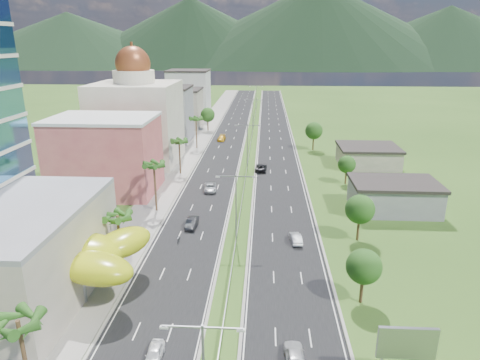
# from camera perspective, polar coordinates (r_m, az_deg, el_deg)

# --- Properties ---
(ground) EXTENTS (500.00, 500.00, 0.00)m
(ground) POSITION_cam_1_polar(r_m,az_deg,el_deg) (58.50, -1.19, -12.68)
(ground) COLOR #2D5119
(ground) RESTS_ON ground
(road_left) EXTENTS (11.00, 260.00, 0.04)m
(road_left) POSITION_cam_1_polar(r_m,az_deg,el_deg) (143.70, -1.36, 6.13)
(road_left) COLOR black
(road_left) RESTS_ON ground
(road_right) EXTENTS (11.00, 260.00, 0.04)m
(road_right) POSITION_cam_1_polar(r_m,az_deg,el_deg) (143.27, 4.67, 6.04)
(road_right) COLOR black
(road_right) RESTS_ON ground
(sidewalk_left) EXTENTS (7.00, 260.00, 0.12)m
(sidewalk_left) POSITION_cam_1_polar(r_m,az_deg,el_deg) (144.77, -5.13, 6.17)
(sidewalk_left) COLOR gray
(sidewalk_left) RESTS_ON ground
(median_guardrail) EXTENTS (0.10, 216.06, 0.76)m
(median_guardrail) POSITION_cam_1_polar(r_m,az_deg,el_deg) (125.60, 1.39, 4.65)
(median_guardrail) COLOR gray
(median_guardrail) RESTS_ON ground
(streetlight_median_b) EXTENTS (6.04, 0.25, 11.00)m
(streetlight_median_b) POSITION_cam_1_polar(r_m,az_deg,el_deg) (64.53, -0.53, -2.94)
(streetlight_median_b) COLOR gray
(streetlight_median_b) RESTS_ON ground
(streetlight_median_c) EXTENTS (6.04, 0.25, 11.00)m
(streetlight_median_c) POSITION_cam_1_polar(r_m,az_deg,el_deg) (102.80, 0.98, 5.10)
(streetlight_median_c) COLOR gray
(streetlight_median_c) RESTS_ON ground
(streetlight_median_d) EXTENTS (6.04, 0.25, 11.00)m
(streetlight_median_d) POSITION_cam_1_polar(r_m,az_deg,el_deg) (146.96, 1.73, 9.07)
(streetlight_median_d) COLOR gray
(streetlight_median_d) RESTS_ON ground
(streetlight_median_e) EXTENTS (6.04, 0.25, 11.00)m
(streetlight_median_e) POSITION_cam_1_polar(r_m,az_deg,el_deg) (191.51, 2.15, 11.19)
(streetlight_median_e) COLOR gray
(streetlight_median_e) RESTS_ON ground
(lime_canopy) EXTENTS (18.00, 15.00, 7.40)m
(lime_canopy) POSITION_cam_1_polar(r_m,az_deg,el_deg) (57.69, -22.04, -8.95)
(lime_canopy) COLOR #AEBA12
(lime_canopy) RESTS_ON ground
(pink_shophouse) EXTENTS (20.00, 15.00, 15.00)m
(pink_shophouse) POSITION_cam_1_polar(r_m,az_deg,el_deg) (90.95, -17.46, 3.00)
(pink_shophouse) COLOR #BF4E52
(pink_shophouse) RESTS_ON ground
(domed_building) EXTENTS (20.00, 20.00, 28.70)m
(domed_building) POSITION_cam_1_polar(r_m,az_deg,el_deg) (111.43, -13.58, 8.04)
(domed_building) COLOR beige
(domed_building) RESTS_ON ground
(midrise_grey) EXTENTS (16.00, 15.00, 16.00)m
(midrise_grey) POSITION_cam_1_polar(r_m,az_deg,el_deg) (135.52, -10.07, 8.56)
(midrise_grey) COLOR gray
(midrise_grey) RESTS_ON ground
(midrise_beige) EXTENTS (16.00, 15.00, 13.00)m
(midrise_beige) POSITION_cam_1_polar(r_m,az_deg,el_deg) (156.98, -8.22, 9.39)
(midrise_beige) COLOR #9D9481
(midrise_beige) RESTS_ON ground
(midrise_white) EXTENTS (16.00, 15.00, 18.00)m
(midrise_white) POSITION_cam_1_polar(r_m,az_deg,el_deg) (179.03, -6.80, 11.32)
(midrise_white) COLOR silver
(midrise_white) RESTS_ON ground
(billboard) EXTENTS (5.20, 0.35, 6.20)m
(billboard) POSITION_cam_1_polar(r_m,az_deg,el_deg) (42.98, 21.36, -19.79)
(billboard) COLOR gray
(billboard) RESTS_ON ground
(shed_near) EXTENTS (15.00, 10.00, 5.00)m
(shed_near) POSITION_cam_1_polar(r_m,az_deg,el_deg) (83.42, 19.80, -2.19)
(shed_near) COLOR gray
(shed_near) RESTS_ON ground
(shed_far) EXTENTS (14.00, 12.00, 4.40)m
(shed_far) POSITION_cam_1_polar(r_m,az_deg,el_deg) (111.71, 16.67, 2.99)
(shed_far) COLOR #9D9481
(shed_far) RESTS_ON ground
(palm_tree_a) EXTENTS (3.60, 3.60, 9.10)m
(palm_tree_a) POSITION_cam_1_polar(r_m,az_deg,el_deg) (40.68, -27.44, -16.84)
(palm_tree_a) COLOR #47301C
(palm_tree_a) RESTS_ON ground
(palm_tree_b) EXTENTS (3.60, 3.60, 8.10)m
(palm_tree_b) POSITION_cam_1_polar(r_m,az_deg,el_deg) (60.17, -16.01, -4.98)
(palm_tree_b) COLOR #47301C
(palm_tree_b) RESTS_ON ground
(palm_tree_c) EXTENTS (3.60, 3.60, 9.60)m
(palm_tree_c) POSITION_cam_1_polar(r_m,az_deg,el_deg) (77.71, -11.41, 1.75)
(palm_tree_c) COLOR #47301C
(palm_tree_c) RESTS_ON ground
(palm_tree_d) EXTENTS (3.60, 3.60, 8.60)m
(palm_tree_d) POSITION_cam_1_polar(r_m,az_deg,el_deg) (99.62, -8.12, 4.97)
(palm_tree_d) COLOR #47301C
(palm_tree_d) RESTS_ON ground
(palm_tree_e) EXTENTS (3.60, 3.60, 9.40)m
(palm_tree_e) POSITION_cam_1_polar(r_m,az_deg,el_deg) (123.57, -5.89, 7.97)
(palm_tree_e) COLOR #47301C
(palm_tree_e) RESTS_ON ground
(leafy_tree_lfar) EXTENTS (4.90, 4.90, 8.05)m
(leafy_tree_lfar) POSITION_cam_1_polar(r_m,az_deg,el_deg) (148.40, -4.33, 8.66)
(leafy_tree_lfar) COLOR #47301C
(leafy_tree_lfar) RESTS_ON ground
(leafy_tree_ra) EXTENTS (4.20, 4.20, 6.90)m
(leafy_tree_ra) POSITION_cam_1_polar(r_m,az_deg,el_deg) (52.98, 16.19, -11.05)
(leafy_tree_ra) COLOR #47301C
(leafy_tree_ra) RESTS_ON ground
(leafy_tree_rb) EXTENTS (4.55, 4.55, 7.47)m
(leafy_tree_rb) POSITION_cam_1_polar(r_m,az_deg,el_deg) (68.47, 15.70, -3.79)
(leafy_tree_rb) COLOR #47301C
(leafy_tree_rb) RESTS_ON ground
(leafy_tree_rc) EXTENTS (3.85, 3.85, 6.33)m
(leafy_tree_rc) POSITION_cam_1_polar(r_m,az_deg,el_deg) (95.32, 14.05, 2.03)
(leafy_tree_rc) COLOR #47301C
(leafy_tree_rc) RESTS_ON ground
(leafy_tree_rd) EXTENTS (4.90, 4.90, 8.05)m
(leafy_tree_rd) POSITION_cam_1_polar(r_m,az_deg,el_deg) (123.29, 9.82, 6.49)
(leafy_tree_rd) COLOR #47301C
(leafy_tree_rd) RESTS_ON ground
(mountain_ridge) EXTENTS (860.00, 140.00, 90.00)m
(mountain_ridge) POSITION_cam_1_polar(r_m,az_deg,el_deg) (504.06, 10.05, 14.50)
(mountain_ridge) COLOR black
(mountain_ridge) RESTS_ON ground
(car_white_near_left) EXTENTS (1.73, 4.00, 1.34)m
(car_white_near_left) POSITION_cam_1_polar(r_m,az_deg,el_deg) (46.00, -11.36, -21.79)
(car_white_near_left) COLOR white
(car_white_near_left) RESTS_ON road_left
(car_dark_left) EXTENTS (1.79, 4.74, 1.55)m
(car_dark_left) POSITION_cam_1_polar(r_m,az_deg,el_deg) (72.56, -6.45, -5.66)
(car_dark_left) COLOR black
(car_dark_left) RESTS_ON road_left
(car_silver_mid_left) EXTENTS (3.11, 5.62, 1.49)m
(car_silver_mid_left) POSITION_cam_1_polar(r_m,az_deg,el_deg) (89.12, -4.01, -1.00)
(car_silver_mid_left) COLOR #999CA0
(car_silver_mid_left) RESTS_ON road_left
(car_yellow_far_left) EXTENTS (2.42, 5.48, 1.56)m
(car_yellow_far_left) POSITION_cam_1_polar(r_m,az_deg,el_deg) (134.29, -2.47, 5.61)
(car_yellow_far_left) COLOR gold
(car_yellow_far_left) RESTS_ON road_left
(car_white_near_right) EXTENTS (2.18, 4.85, 1.62)m
(car_white_near_right) POSITION_cam_1_polar(r_m,az_deg,el_deg) (45.09, 7.33, -22.28)
(car_white_near_right) COLOR silver
(car_white_near_right) RESTS_ON road_right
(car_silver_right) EXTENTS (1.96, 4.45, 1.42)m
(car_silver_right) POSITION_cam_1_polar(r_m,az_deg,el_deg) (67.48, 7.43, -7.67)
(car_silver_right) COLOR #B8BAC0
(car_silver_right) RESTS_ON road_right
(car_dark_far_right) EXTENTS (2.87, 5.78, 1.57)m
(car_dark_far_right) POSITION_cam_1_polar(r_m,az_deg,el_deg) (102.89, 2.80, 1.69)
(car_dark_far_right) COLOR black
(car_dark_far_right) RESTS_ON road_right
(motorcycle) EXTENTS (0.63, 1.97, 1.25)m
(motorcycle) POSITION_cam_1_polar(r_m,az_deg,el_deg) (67.72, -8.18, -7.69)
(motorcycle) COLOR black
(motorcycle) RESTS_ON road_left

